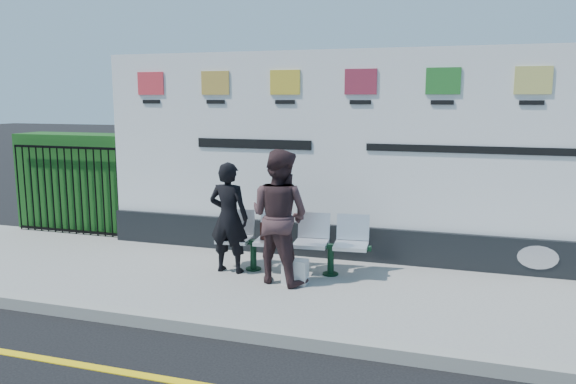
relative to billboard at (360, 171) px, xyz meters
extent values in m
cube|color=gray|center=(-0.50, -1.35, -1.36)|extent=(14.00, 3.00, 0.12)
cube|color=gray|center=(-0.50, -2.85, -1.35)|extent=(14.00, 0.18, 0.14)
cube|color=black|center=(0.00, 0.00, -1.05)|extent=(8.00, 0.30, 0.50)
cube|color=white|center=(0.00, 0.00, 0.45)|extent=(8.00, 0.14, 2.50)
cube|color=#184A17|center=(-5.08, 0.45, -0.45)|extent=(2.35, 0.70, 1.70)
imported|color=black|center=(-1.55, -1.15, -0.55)|extent=(0.55, 0.37, 1.50)
imported|color=#3B2629|center=(-0.78, -1.32, -0.45)|extent=(0.98, 0.85, 1.70)
cube|color=black|center=(-1.00, -0.94, -0.75)|extent=(0.30, 0.13, 0.24)
cube|color=silver|center=(-0.55, -1.36, -1.14)|extent=(0.31, 0.19, 0.31)
camera|label=1|loc=(1.43, -7.90, 1.03)|focal=35.00mm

